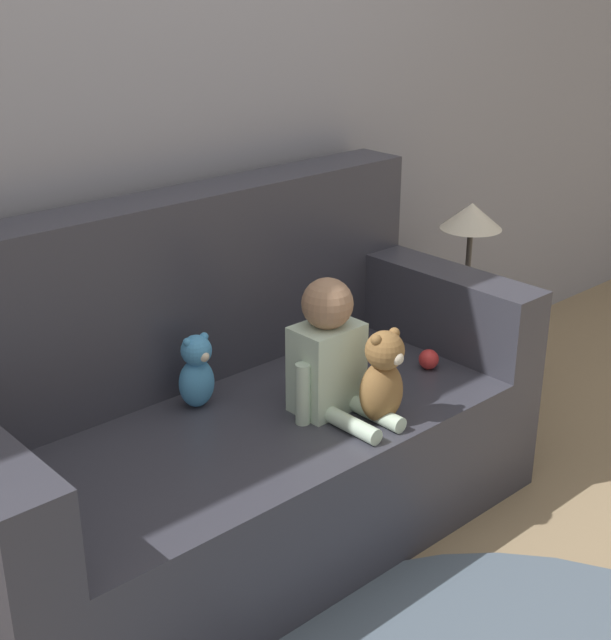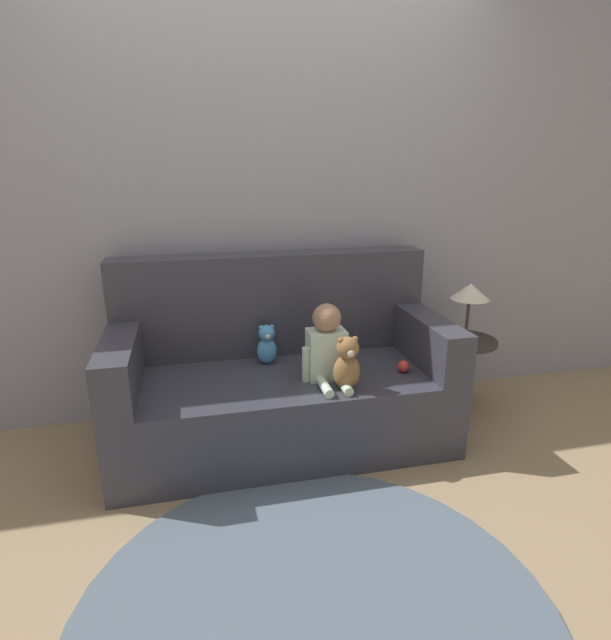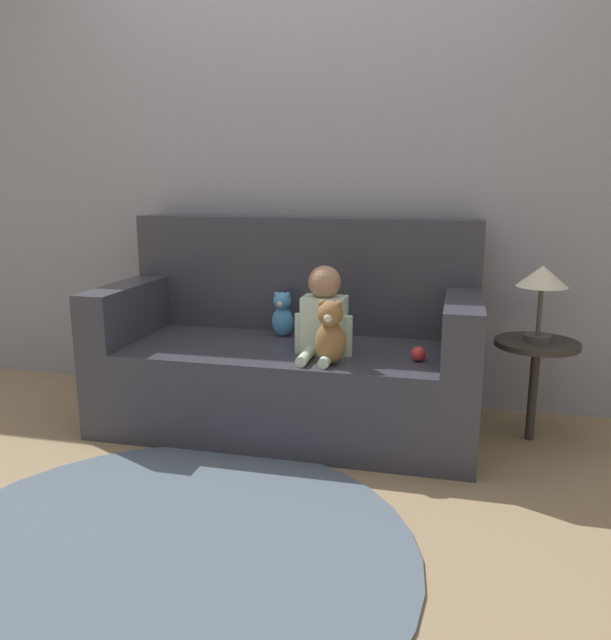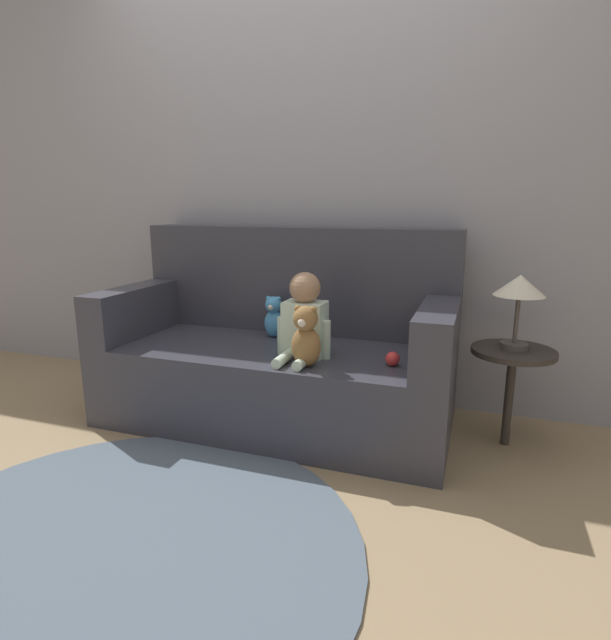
{
  "view_description": "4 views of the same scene",
  "coord_description": "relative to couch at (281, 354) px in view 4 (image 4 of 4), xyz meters",
  "views": [
    {
      "loc": [
        -1.36,
        -1.75,
        1.61
      ],
      "look_at": [
        0.19,
        -0.05,
        0.66
      ],
      "focal_mm": 50.0,
      "sensor_mm": 36.0,
      "label": 1
    },
    {
      "loc": [
        -0.43,
        -2.39,
        1.46
      ],
      "look_at": [
        0.12,
        0.0,
        0.68
      ],
      "focal_mm": 28.0,
      "sensor_mm": 36.0,
      "label": 2
    },
    {
      "loc": [
        0.76,
        -2.74,
        1.16
      ],
      "look_at": [
        0.11,
        -0.1,
        0.55
      ],
      "focal_mm": 35.0,
      "sensor_mm": 36.0,
      "label": 3
    },
    {
      "loc": [
        0.95,
        -2.24,
        1.1
      ],
      "look_at": [
        0.19,
        -0.08,
        0.57
      ],
      "focal_mm": 28.0,
      "sensor_mm": 36.0,
      "label": 4
    }
  ],
  "objects": [
    {
      "name": "floor_rug",
      "position": [
        -0.11,
        -1.21,
        -0.33
      ],
      "size": [
        1.65,
        1.65,
        0.01
      ],
      "color": "slate",
      "rests_on": "ground_plane"
    },
    {
      "name": "person_baby",
      "position": [
        0.2,
        -0.21,
        0.24
      ],
      "size": [
        0.26,
        0.31,
        0.39
      ],
      "color": "silver",
      "rests_on": "couch"
    },
    {
      "name": "teddy_bear_brown",
      "position": [
        0.26,
        -0.35,
        0.2
      ],
      "size": [
        0.13,
        0.12,
        0.27
      ],
      "color": "olive",
      "rests_on": "couch"
    },
    {
      "name": "ground_plane",
      "position": [
        0.0,
        -0.07,
        -0.34
      ],
      "size": [
        12.0,
        12.0,
        0.0
      ],
      "primitive_type": "plane",
      "color": "#9E8460"
    },
    {
      "name": "plush_toy_side",
      "position": [
        -0.06,
        0.06,
        0.18
      ],
      "size": [
        0.11,
        0.1,
        0.22
      ],
      "color": "#4C9EDB",
      "rests_on": "couch"
    },
    {
      "name": "couch",
      "position": [
        0.0,
        0.0,
        0.0
      ],
      "size": [
        1.75,
        0.8,
        0.98
      ],
      "color": "#383842",
      "rests_on": "ground_plane"
    },
    {
      "name": "wall_back",
      "position": [
        0.0,
        0.42,
        0.96
      ],
      "size": [
        8.0,
        0.05,
        2.6
      ],
      "color": "#93939E",
      "rests_on": "ground_plane"
    },
    {
      "name": "side_table",
      "position": [
        1.12,
        0.03,
        0.25
      ],
      "size": [
        0.37,
        0.37,
        0.8
      ],
      "color": "#332D28",
      "rests_on": "ground_plane"
    },
    {
      "name": "toy_ball",
      "position": [
        0.62,
        -0.22,
        0.1
      ],
      "size": [
        0.06,
        0.06,
        0.06
      ],
      "color": "red",
      "rests_on": "couch"
    }
  ]
}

